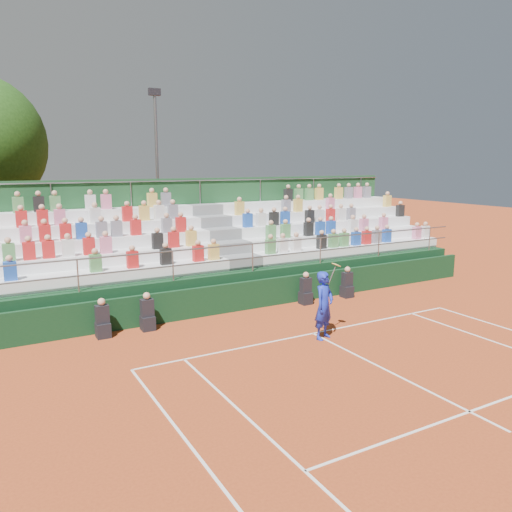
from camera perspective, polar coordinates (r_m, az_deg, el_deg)
ground at (r=15.23m, az=6.53°, el=-8.80°), size 90.00×90.00×0.00m
courtside_wall at (r=17.66m, az=0.48°, el=-4.31°), size 20.00×0.15×1.00m
line_officials at (r=16.75m, az=-2.18°, el=-5.22°), size 9.51×0.40×1.19m
grandstand at (r=20.32m, az=-4.08°, el=-0.65°), size 20.00×5.20×4.40m
tennis_player at (r=14.58m, az=7.80°, el=-5.60°), size 0.96×0.72×2.22m
floodlight_mast at (r=26.72m, az=-11.25°, el=10.42°), size 0.60×0.25×8.74m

